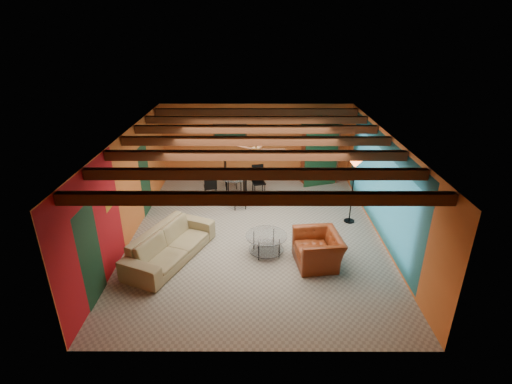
{
  "coord_description": "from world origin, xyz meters",
  "views": [
    {
      "loc": [
        0.02,
        -8.95,
        5.18
      ],
      "look_at": [
        0.0,
        0.2,
        1.15
      ],
      "focal_mm": 27.0,
      "sensor_mm": 36.0,
      "label": 1
    }
  ],
  "objects_px": {
    "coffee_table": "(266,244)",
    "floor_lamp": "(352,191)",
    "armchair": "(318,249)",
    "sofa": "(170,245)",
    "vase": "(234,165)",
    "dining_table": "(235,183)",
    "armoire": "(320,155)",
    "potted_plant": "(323,119)"
  },
  "relations": [
    {
      "from": "coffee_table",
      "to": "floor_lamp",
      "type": "distance_m",
      "value": 2.99
    },
    {
      "from": "dining_table",
      "to": "floor_lamp",
      "type": "height_order",
      "value": "floor_lamp"
    },
    {
      "from": "armoire",
      "to": "armchair",
      "type": "bearing_deg",
      "value": -116.55
    },
    {
      "from": "armchair",
      "to": "vase",
      "type": "bearing_deg",
      "value": -157.84
    },
    {
      "from": "armchair",
      "to": "coffee_table",
      "type": "bearing_deg",
      "value": -116.68
    },
    {
      "from": "coffee_table",
      "to": "floor_lamp",
      "type": "bearing_deg",
      "value": 34.54
    },
    {
      "from": "floor_lamp",
      "to": "coffee_table",
      "type": "bearing_deg",
      "value": -145.46
    },
    {
      "from": "sofa",
      "to": "coffee_table",
      "type": "height_order",
      "value": "sofa"
    },
    {
      "from": "coffee_table",
      "to": "floor_lamp",
      "type": "relative_size",
      "value": 0.54
    },
    {
      "from": "dining_table",
      "to": "potted_plant",
      "type": "height_order",
      "value": "potted_plant"
    },
    {
      "from": "floor_lamp",
      "to": "vase",
      "type": "height_order",
      "value": "floor_lamp"
    },
    {
      "from": "coffee_table",
      "to": "potted_plant",
      "type": "height_order",
      "value": "potted_plant"
    },
    {
      "from": "sofa",
      "to": "armoire",
      "type": "height_order",
      "value": "armoire"
    },
    {
      "from": "floor_lamp",
      "to": "vase",
      "type": "bearing_deg",
      "value": 153.66
    },
    {
      "from": "dining_table",
      "to": "armoire",
      "type": "height_order",
      "value": "armoire"
    },
    {
      "from": "armoire",
      "to": "floor_lamp",
      "type": "height_order",
      "value": "armoire"
    },
    {
      "from": "sofa",
      "to": "armchair",
      "type": "height_order",
      "value": "sofa"
    },
    {
      "from": "sofa",
      "to": "potted_plant",
      "type": "relative_size",
      "value": 5.39
    },
    {
      "from": "armchair",
      "to": "dining_table",
      "type": "bearing_deg",
      "value": -157.84
    },
    {
      "from": "sofa",
      "to": "armoire",
      "type": "relative_size",
      "value": 1.26
    },
    {
      "from": "armchair",
      "to": "potted_plant",
      "type": "xyz_separation_m",
      "value": [
        0.76,
        5.02,
        1.9
      ]
    },
    {
      "from": "armchair",
      "to": "floor_lamp",
      "type": "bearing_deg",
      "value": 141.99
    },
    {
      "from": "armchair",
      "to": "floor_lamp",
      "type": "relative_size",
      "value": 0.61
    },
    {
      "from": "coffee_table",
      "to": "armoire",
      "type": "xyz_separation_m",
      "value": [
        1.95,
        4.61,
        0.76
      ]
    },
    {
      "from": "sofa",
      "to": "coffee_table",
      "type": "distance_m",
      "value": 2.29
    },
    {
      "from": "floor_lamp",
      "to": "vase",
      "type": "xyz_separation_m",
      "value": [
        -3.33,
        1.65,
        0.17
      ]
    },
    {
      "from": "coffee_table",
      "to": "vase",
      "type": "bearing_deg",
      "value": 105.81
    },
    {
      "from": "coffee_table",
      "to": "dining_table",
      "type": "height_order",
      "value": "dining_table"
    },
    {
      "from": "potted_plant",
      "to": "floor_lamp",
      "type": "bearing_deg",
      "value": -81.35
    },
    {
      "from": "armchair",
      "to": "armoire",
      "type": "height_order",
      "value": "armoire"
    },
    {
      "from": "dining_table",
      "to": "floor_lamp",
      "type": "xyz_separation_m",
      "value": [
        3.33,
        -1.65,
        0.43
      ]
    },
    {
      "from": "armoire",
      "to": "potted_plant",
      "type": "xyz_separation_m",
      "value": [
        0.0,
        0.0,
        1.25
      ]
    },
    {
      "from": "armchair",
      "to": "floor_lamp",
      "type": "xyz_separation_m",
      "value": [
        1.21,
        2.06,
        0.56
      ]
    },
    {
      "from": "sofa",
      "to": "floor_lamp",
      "type": "height_order",
      "value": "floor_lamp"
    },
    {
      "from": "potted_plant",
      "to": "vase",
      "type": "relative_size",
      "value": 2.61
    },
    {
      "from": "sofa",
      "to": "dining_table",
      "type": "height_order",
      "value": "dining_table"
    },
    {
      "from": "armchair",
      "to": "potted_plant",
      "type": "height_order",
      "value": "potted_plant"
    },
    {
      "from": "sofa",
      "to": "armoire",
      "type": "xyz_separation_m",
      "value": [
        4.23,
        4.83,
        0.64
      ]
    },
    {
      "from": "armchair",
      "to": "floor_lamp",
      "type": "distance_m",
      "value": 2.45
    },
    {
      "from": "armoire",
      "to": "vase",
      "type": "xyz_separation_m",
      "value": [
        -2.88,
        -1.31,
        0.09
      ]
    },
    {
      "from": "armchair",
      "to": "coffee_table",
      "type": "relative_size",
      "value": 1.14
    },
    {
      "from": "dining_table",
      "to": "vase",
      "type": "distance_m",
      "value": 0.6
    }
  ]
}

